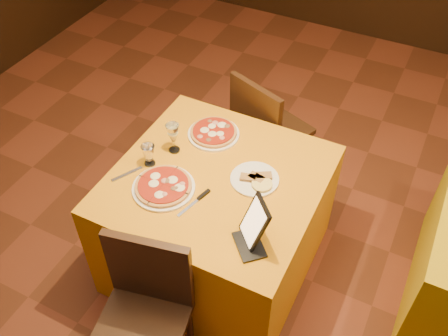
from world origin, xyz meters
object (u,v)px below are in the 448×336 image
at_px(pizza_near, 163,187).
at_px(water_glass, 149,155).
at_px(main_table, 218,221).
at_px(tablet, 255,222).
at_px(chair_main_near, 140,330).
at_px(pizza_far, 214,133).
at_px(chair_main_far, 273,130).
at_px(wine_glass, 173,138).

distance_m(pizza_near, water_glass, 0.22).
relative_size(main_table, tablet, 4.51).
height_order(chair_main_near, pizza_far, chair_main_near).
relative_size(chair_main_far, wine_glass, 4.79).
height_order(chair_main_far, pizza_near, chair_main_far).
distance_m(water_glass, tablet, 0.76).
bearing_deg(wine_glass, water_glass, -112.89).
bearing_deg(pizza_far, main_table, -59.18).
xyz_separation_m(wine_glass, tablet, (0.66, -0.36, 0.03)).
distance_m(chair_main_near, wine_glass, 1.03).
bearing_deg(tablet, pizza_near, -141.94).
distance_m(main_table, wine_glass, 0.57).
distance_m(chair_main_near, tablet, 0.75).
bearing_deg(water_glass, wine_glass, 67.11).
bearing_deg(pizza_near, wine_glass, 109.86).
height_order(pizza_far, wine_glass, wine_glass).
distance_m(chair_main_near, water_glass, 0.91).
bearing_deg(chair_main_far, chair_main_near, 110.51).
height_order(chair_main_near, wine_glass, wine_glass).
xyz_separation_m(main_table, pizza_near, (-0.21, -0.20, 0.39)).
distance_m(main_table, chair_main_near, 0.82).
distance_m(main_table, chair_main_far, 0.83).
bearing_deg(pizza_near, chair_main_far, 78.27).
height_order(wine_glass, tablet, tablet).
bearing_deg(tablet, water_glass, -149.79).
xyz_separation_m(water_glass, tablet, (0.72, -0.21, 0.06)).
xyz_separation_m(main_table, chair_main_near, (0.00, -0.81, 0.08)).
distance_m(main_table, water_glass, 0.59).
xyz_separation_m(main_table, tablet, (0.34, -0.28, 0.49)).
height_order(chair_main_near, pizza_near, chair_main_near).
height_order(main_table, pizza_far, pizza_far).
height_order(main_table, water_glass, water_glass).
height_order(chair_main_far, tablet, tablet).
bearing_deg(water_glass, main_table, 11.04).
xyz_separation_m(chair_main_far, tablet, (0.34, -1.11, 0.41)).
bearing_deg(water_glass, tablet, -16.17).
xyz_separation_m(pizza_far, tablet, (0.52, -0.58, 0.10)).
height_order(pizza_near, water_glass, water_glass).
bearing_deg(tablet, chair_main_far, 153.48).
relative_size(water_glass, tablet, 0.53).
relative_size(pizza_near, pizza_far, 1.09).
distance_m(chair_main_far, pizza_far, 0.64).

